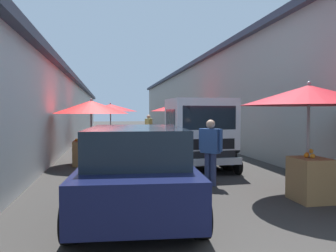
% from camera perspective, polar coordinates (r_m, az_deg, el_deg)
% --- Properties ---
extents(ground, '(90.00, 90.00, 0.00)m').
position_cam_1_polar(ground, '(14.86, -3.79, -4.11)').
color(ground, '#33302D').
extents(building_right_concrete, '(49.80, 7.50, 4.78)m').
position_cam_1_polar(building_right_concrete, '(19.04, 16.86, 4.46)').
color(building_right_concrete, gray).
rests_on(building_right_concrete, ground).
extents(fruit_stall_mid_lane, '(2.50, 2.50, 2.20)m').
position_cam_1_polar(fruit_stall_mid_lane, '(16.50, 1.26, 2.25)').
color(fruit_stall_mid_lane, '#9E9EA3').
rests_on(fruit_stall_mid_lane, ground).
extents(fruit_stall_near_right, '(2.63, 2.63, 2.30)m').
position_cam_1_polar(fruit_stall_near_right, '(6.86, 23.56, 3.40)').
color(fruit_stall_near_right, '#9E9EA3').
rests_on(fruit_stall_near_right, ground).
extents(fruit_stall_far_right, '(2.59, 2.59, 2.16)m').
position_cam_1_polar(fruit_stall_far_right, '(15.85, -10.09, 2.34)').
color(fruit_stall_far_right, '#9E9EA3').
rests_on(fruit_stall_far_right, ground).
extents(fruit_stall_far_left, '(2.43, 2.43, 2.15)m').
position_cam_1_polar(fruit_stall_far_left, '(10.80, -13.54, 2.18)').
color(fruit_stall_far_left, '#9E9EA3').
rests_on(fruit_stall_far_left, ground).
extents(hatchback_car, '(4.03, 2.17, 1.45)m').
position_cam_1_polar(hatchback_car, '(5.63, -5.63, -7.44)').
color(hatchback_car, '#0F1438').
rests_on(hatchback_car, ground).
extents(delivery_truck, '(4.98, 2.12, 2.08)m').
position_cam_1_polar(delivery_truck, '(9.93, 4.46, -1.37)').
color(delivery_truck, black).
rests_on(delivery_truck, ground).
extents(vendor_by_crates, '(0.48, 0.44, 1.53)m').
position_cam_1_polar(vendor_by_crates, '(7.58, 7.48, -3.87)').
color(vendor_by_crates, navy).
rests_on(vendor_by_crates, ground).
extents(vendor_in_shade, '(0.58, 0.37, 1.56)m').
position_cam_1_polar(vendor_in_shade, '(17.38, -3.43, -0.21)').
color(vendor_in_shade, '#232328').
rests_on(vendor_in_shade, ground).
extents(parked_scooter, '(1.69, 0.32, 1.14)m').
position_cam_1_polar(parked_scooter, '(9.66, 10.71, -5.03)').
color(parked_scooter, black).
rests_on(parked_scooter, ground).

